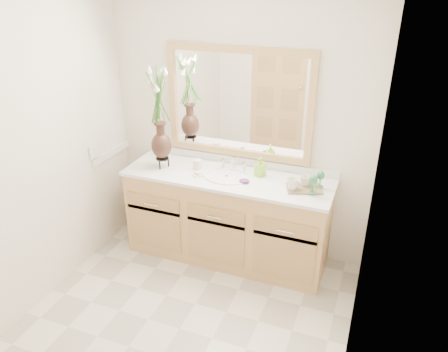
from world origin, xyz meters
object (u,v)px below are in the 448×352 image
at_px(tumbler, 198,164).
at_px(tray, 304,189).
at_px(soap_bottle, 260,168).
at_px(flower_vase, 159,104).

xyz_separation_m(tumbler, tray, (0.98, -0.05, -0.04)).
relative_size(tumbler, tray, 0.32).
distance_m(tumbler, tray, 0.98).
bearing_deg(tray, tumbler, 157.93).
bearing_deg(soap_bottle, flower_vase, -146.35).
relative_size(flower_vase, soap_bottle, 5.75).
bearing_deg(tray, soap_bottle, 145.09).
bearing_deg(flower_vase, soap_bottle, 9.15).
height_order(soap_bottle, tray, soap_bottle).
relative_size(flower_vase, tumbler, 9.61).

